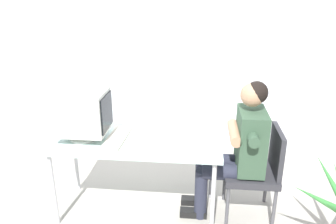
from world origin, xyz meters
The scene contains 7 objects.
ground_plane centered at (0.00, 0.00, 0.00)m, with size 12.00×12.00×0.00m, color #9E998E.
wall_back centered at (0.30, 1.40, 1.50)m, with size 8.00×0.10×3.00m, color silver.
desk centered at (0.00, 0.00, 0.67)m, with size 1.44×0.65×0.72m.
crt_monitor centered at (-0.43, -0.04, 0.96)m, with size 0.42×0.35×0.42m.
keyboard centered at (-0.15, -0.04, 0.74)m, with size 0.17×0.48×0.03m.
office_chair centered at (1.05, 0.04, 0.47)m, with size 0.44×0.44×0.83m.
person_seated centered at (0.86, 0.04, 0.67)m, with size 0.69×0.59×1.24m.
Camera 1 is at (0.53, -2.55, 1.94)m, focal length 35.88 mm.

